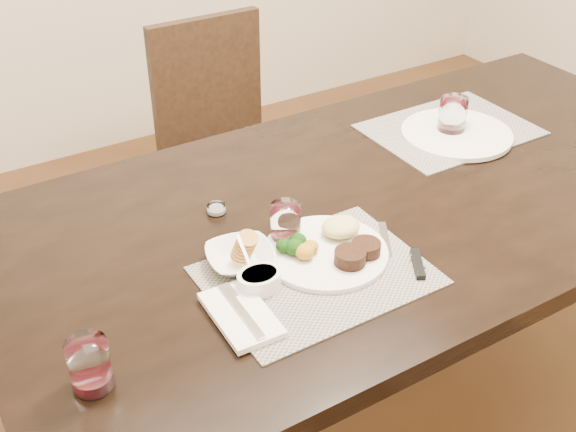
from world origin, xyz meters
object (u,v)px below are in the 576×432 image
wine_glass_near (286,225)px  chair_far (223,134)px  far_plate (457,134)px  cracker_bowl (240,257)px  dinner_plate (331,248)px  steak_knife (410,258)px

wine_glass_near → chair_far: bearing=71.4°
chair_far → far_plate: bearing=-66.6°
far_plate → cracker_bowl: bearing=-165.6°
dinner_plate → wine_glass_near: 0.11m
chair_far → far_plate: size_ratio=2.89×
chair_far → steak_knife: chair_far is taller
cracker_bowl → far_plate: (0.81, 0.21, -0.01)m
chair_far → dinner_plate: bearing=-104.1°
steak_knife → cracker_bowl: size_ratio=1.30×
chair_far → far_plate: chair_far is taller
chair_far → cracker_bowl: chair_far is taller
steak_knife → far_plate: bearing=69.3°
chair_far → wine_glass_near: 1.08m
chair_far → steak_knife: 1.22m
steak_knife → wine_glass_near: wine_glass_near is taller
dinner_plate → far_plate: dinner_plate is taller
chair_far → wine_glass_near: chair_far is taller
wine_glass_near → far_plate: bearing=15.0°
cracker_bowl → far_plate: 0.83m
steak_knife → cracker_bowl: cracker_bowl is taller
wine_glass_near → far_plate: 0.70m
cracker_bowl → chair_far: bearing=65.5°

